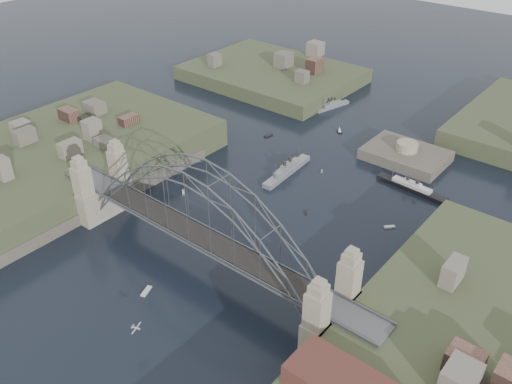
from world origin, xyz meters
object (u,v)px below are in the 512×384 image
object	(u,v)px
fort_island	(405,161)
naval_cruiser_near	(287,171)
ocean_liner	(411,187)
naval_cruiser_far	(332,106)
bridge	(199,220)

from	to	relation	value
fort_island	naval_cruiser_near	world-z (taller)	naval_cruiser_near
naval_cruiser_near	ocean_liner	bearing A→B (deg)	24.48
fort_island	naval_cruiser_far	world-z (taller)	fort_island
ocean_liner	fort_island	bearing A→B (deg)	121.62
bridge	naval_cruiser_near	size ratio (longest dim) A/B	4.20
fort_island	naval_cruiser_near	size ratio (longest dim) A/B	1.10
naval_cruiser_near	bridge	bearing A→B (deg)	-77.72
bridge	naval_cruiser_far	size ratio (longest dim) A/B	5.96
bridge	fort_island	distance (m)	72.14
bridge	fort_island	bearing A→B (deg)	80.27
bridge	ocean_liner	xyz separation A→B (m)	(20.46, 56.26, -11.59)
bridge	ocean_liner	bearing A→B (deg)	70.02
naval_cruiser_far	ocean_liner	world-z (taller)	naval_cruiser_far
naval_cruiser_near	naval_cruiser_far	world-z (taller)	naval_cruiser_near
bridge	naval_cruiser_far	world-z (taller)	bridge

